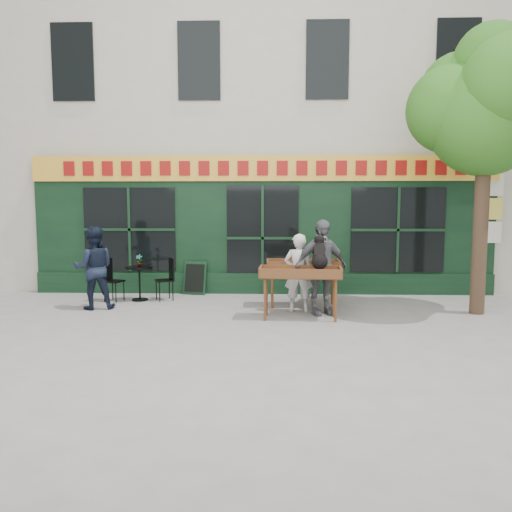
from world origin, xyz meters
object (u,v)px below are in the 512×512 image
(book_cart_center, at_px, (300,276))
(book_cart_right, at_px, (303,268))
(dog, at_px, (319,251))
(woman, at_px, (298,273))
(bistro_table, at_px, (139,277))
(man_left, at_px, (94,268))
(man_right, at_px, (321,267))

(book_cart_center, bearing_deg, book_cart_right, 86.90)
(book_cart_center, height_order, dog, dog)
(woman, distance_m, bistro_table, 3.66)
(book_cart_center, height_order, man_left, man_left)
(woman, bearing_deg, dog, 119.59)
(man_right, height_order, man_left, man_right)
(woman, height_order, book_cart_right, woman)
(dog, distance_m, book_cart_right, 1.32)
(dog, xyz_separation_m, bistro_table, (-3.85, 1.72, -0.75))
(book_cart_center, distance_m, dog, 0.59)
(bistro_table, distance_m, man_left, 1.18)
(man_left, bearing_deg, man_right, 158.77)
(dog, relative_size, man_right, 0.32)
(book_cart_center, distance_m, man_left, 4.27)
(bistro_table, bearing_deg, book_cart_right, -7.83)
(book_cart_center, distance_m, book_cart_right, 1.17)
(book_cart_center, xyz_separation_m, dog, (0.35, -0.05, 0.47))
(dog, bearing_deg, bistro_table, 159.04)
(book_cart_center, distance_m, woman, 0.65)
(book_cart_right, height_order, bistro_table, book_cart_right)
(dog, height_order, woman, dog)
(dog, height_order, book_cart_right, dog)
(book_cart_center, xyz_separation_m, book_cart_right, (0.13, 1.17, 0.00))
(book_cart_center, height_order, woman, woman)
(book_cart_center, height_order, bistro_table, book_cart_center)
(man_right, bearing_deg, man_left, 154.53)
(woman, bearing_deg, man_left, 1.45)
(book_cart_right, bearing_deg, woman, -104.80)
(dog, xyz_separation_m, book_cart_right, (-0.22, 1.22, -0.47))
(book_cart_center, relative_size, man_right, 0.82)
(woman, height_order, man_left, man_left)
(woman, relative_size, book_cart_right, 1.04)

